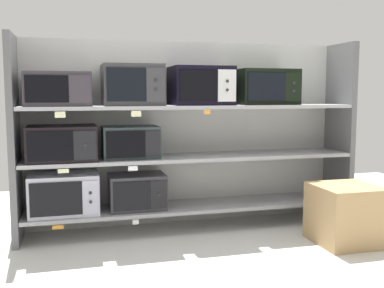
# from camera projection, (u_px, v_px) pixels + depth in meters

# --- Properties ---
(ground) EXTENTS (6.82, 6.00, 0.02)m
(ground) POSITION_uv_depth(u_px,v_px,m) (230.00, 272.00, 3.05)
(ground) COLOR silver
(back_panel) EXTENTS (3.02, 0.04, 1.63)m
(back_panel) POSITION_uv_depth(u_px,v_px,m) (185.00, 133.00, 4.15)
(back_panel) COLOR #B2B2AD
(back_panel) RESTS_ON ground
(upright_left) EXTENTS (0.05, 0.45, 1.63)m
(upright_left) POSITION_uv_depth(u_px,v_px,m) (14.00, 140.00, 3.55)
(upright_left) COLOR #5B5B5E
(upright_left) RESTS_ON ground
(upright_right) EXTENTS (0.05, 0.45, 1.63)m
(upright_right) POSITION_uv_depth(u_px,v_px,m) (339.00, 132.00, 4.28)
(upright_right) COLOR #5B5B5E
(upright_right) RESTS_ON ground
(shelf_0) EXTENTS (2.82, 0.45, 0.03)m
(shelf_0) POSITION_uv_depth(u_px,v_px,m) (192.00, 206.00, 3.99)
(shelf_0) COLOR #99999E
(shelf_0) RESTS_ON ground
(microwave_0) EXTENTS (0.55, 0.41, 0.33)m
(microwave_0) POSITION_uv_depth(u_px,v_px,m) (64.00, 193.00, 3.69)
(microwave_0) COLOR #B1B0C2
(microwave_0) RESTS_ON shelf_0
(microwave_1) EXTENTS (0.47, 0.35, 0.29)m
(microwave_1) POSITION_uv_depth(u_px,v_px,m) (137.00, 191.00, 3.84)
(microwave_1) COLOR #323038
(microwave_1) RESTS_ON shelf_0
(price_tag_0) EXTENTS (0.08, 0.00, 0.03)m
(price_tag_0) POSITION_uv_depth(u_px,v_px,m) (58.00, 227.00, 3.48)
(price_tag_0) COLOR orange
(price_tag_1) EXTENTS (0.05, 0.00, 0.04)m
(price_tag_1) POSITION_uv_depth(u_px,v_px,m) (136.00, 222.00, 3.64)
(price_tag_1) COLOR white
(shelf_1) EXTENTS (2.82, 0.45, 0.03)m
(shelf_1) POSITION_uv_depth(u_px,v_px,m) (192.00, 157.00, 3.94)
(shelf_1) COLOR #99999E
(microwave_2) EXTENTS (0.54, 0.43, 0.28)m
(microwave_2) POSITION_uv_depth(u_px,v_px,m) (62.00, 143.00, 3.64)
(microwave_2) COLOR black
(microwave_2) RESTS_ON shelf_1
(microwave_3) EXTENTS (0.46, 0.34, 0.26)m
(microwave_3) POSITION_uv_depth(u_px,v_px,m) (130.00, 142.00, 3.78)
(microwave_3) COLOR #2A3536
(microwave_3) RESTS_ON shelf_1
(price_tag_2) EXTENTS (0.08, 0.00, 0.03)m
(price_tag_2) POSITION_uv_depth(u_px,v_px,m) (63.00, 171.00, 3.45)
(price_tag_2) COLOR beige
(price_tag_3) EXTENTS (0.08, 0.00, 0.04)m
(price_tag_3) POSITION_uv_depth(u_px,v_px,m) (133.00, 168.00, 3.58)
(price_tag_3) COLOR white
(shelf_2) EXTENTS (2.82, 0.45, 0.03)m
(shelf_2) POSITION_uv_depth(u_px,v_px,m) (192.00, 107.00, 3.89)
(shelf_2) COLOR #99999E
(microwave_4) EXTENTS (0.51, 0.43, 0.27)m
(microwave_4) POSITION_uv_depth(u_px,v_px,m) (58.00, 89.00, 3.59)
(microwave_4) COLOR #352F36
(microwave_4) RESTS_ON shelf_2
(microwave_5) EXTENTS (0.49, 0.43, 0.33)m
(microwave_5) POSITION_uv_depth(u_px,v_px,m) (132.00, 85.00, 3.73)
(microwave_5) COLOR #353336
(microwave_5) RESTS_ON shelf_2
(microwave_6) EXTENTS (0.51, 0.44, 0.33)m
(microwave_6) POSITION_uv_depth(u_px,v_px,m) (201.00, 86.00, 3.88)
(microwave_6) COLOR black
(microwave_6) RESTS_ON shelf_2
(microwave_7) EXTENTS (0.52, 0.37, 0.31)m
(microwave_7) POSITION_uv_depth(u_px,v_px,m) (266.00, 87.00, 4.04)
(microwave_7) COLOR black
(microwave_7) RESTS_ON shelf_2
(price_tag_4) EXTENTS (0.08, 0.00, 0.05)m
(price_tag_4) POSITION_uv_depth(u_px,v_px,m) (60.00, 115.00, 3.40)
(price_tag_4) COLOR beige
(price_tag_5) EXTENTS (0.08, 0.00, 0.05)m
(price_tag_5) POSITION_uv_depth(u_px,v_px,m) (136.00, 114.00, 3.54)
(price_tag_5) COLOR beige
(price_tag_6) EXTENTS (0.05, 0.00, 0.03)m
(price_tag_6) POSITION_uv_depth(u_px,v_px,m) (207.00, 112.00, 3.69)
(price_tag_6) COLOR orange
(shipping_carton) EXTENTS (0.48, 0.48, 0.46)m
(shipping_carton) POSITION_uv_depth(u_px,v_px,m) (346.00, 214.00, 3.58)
(shipping_carton) COLOR tan
(shipping_carton) RESTS_ON ground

